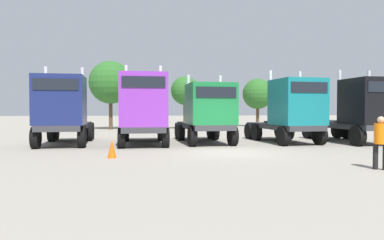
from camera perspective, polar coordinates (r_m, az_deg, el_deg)
name	(u,v)px	position (r m, az deg, el deg)	size (l,w,h in m)	color
ground	(230,152)	(16.11, 6.18, -5.21)	(200.00, 200.00, 0.00)	gray
semi_truck_navy	(63,110)	(19.93, -20.24, 1.52)	(2.89, 6.43, 4.27)	#333338
semi_truck_purple	(144,109)	(18.98, -7.87, 1.81)	(2.59, 6.35, 4.40)	#333338
semi_truck_green	(207,112)	(19.75, 2.51, 1.25)	(2.87, 6.26, 3.95)	#333338
semi_truck_teal	(292,110)	(20.73, 15.89, 1.52)	(3.08, 6.04, 4.22)	#333338
semi_truck_black	(361,110)	(22.08, 25.78, 1.42)	(2.86, 6.52, 4.23)	#333338
visitor_in_hivis	(381,139)	(12.79, 28.30, -2.72)	(0.56, 0.56, 1.71)	black
traffic_cone_near	(112,149)	(14.41, -12.87, -4.58)	(0.36, 0.36, 0.74)	#F2590C
oak_far_left	(111,83)	(35.41, -13.09, 5.94)	(4.18, 4.18, 6.70)	#4C3823
oak_far_centre	(185,91)	(35.06, -1.12, 4.72)	(2.85, 2.85, 5.26)	#4C3823
oak_far_right	(258,94)	(41.11, 10.63, 4.17)	(3.49, 3.49, 5.50)	#4C3823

